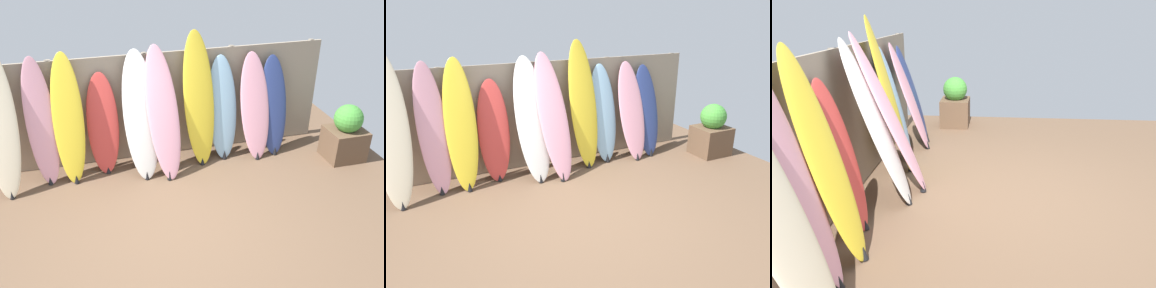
% 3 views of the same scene
% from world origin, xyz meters
% --- Properties ---
extents(ground, '(7.68, 7.68, 0.00)m').
position_xyz_m(ground, '(0.00, 0.00, 0.00)').
color(ground, brown).
extents(fence_back, '(6.08, 0.11, 1.80)m').
position_xyz_m(fence_back, '(-0.00, 2.01, 0.90)').
color(fence_back, gray).
rests_on(fence_back, ground).
extents(surfboard_cream_0, '(0.51, 0.77, 2.10)m').
position_xyz_m(surfboard_cream_0, '(-2.19, 1.56, 1.04)').
color(surfboard_cream_0, beige).
rests_on(surfboard_cream_0, ground).
extents(surfboard_pink_1, '(0.48, 0.54, 1.93)m').
position_xyz_m(surfboard_pink_1, '(-1.65, 1.68, 0.95)').
color(surfboard_pink_1, pink).
rests_on(surfboard_pink_1, ground).
extents(surfboard_yellow_2, '(0.50, 0.62, 1.97)m').
position_xyz_m(surfboard_yellow_2, '(-1.25, 1.65, 0.97)').
color(surfboard_yellow_2, yellow).
rests_on(surfboard_yellow_2, ground).
extents(surfboard_red_3, '(0.53, 0.46, 1.60)m').
position_xyz_m(surfboard_red_3, '(-0.75, 1.74, 0.79)').
color(surfboard_red_3, '#D13D38').
rests_on(surfboard_red_3, ground).
extents(surfboard_white_4, '(0.54, 0.73, 1.94)m').
position_xyz_m(surfboard_white_4, '(-0.18, 1.54, 0.96)').
color(surfboard_white_4, white).
rests_on(surfboard_white_4, ground).
extents(surfboard_pink_5, '(0.57, 0.90, 1.99)m').
position_xyz_m(surfboard_pink_5, '(0.16, 1.49, 0.98)').
color(surfboard_pink_5, pink).
rests_on(surfboard_pink_5, ground).
extents(surfboard_yellow_6, '(0.55, 0.60, 2.15)m').
position_xyz_m(surfboard_yellow_6, '(0.79, 1.66, 1.07)').
color(surfboard_yellow_6, yellow).
rests_on(surfboard_yellow_6, ground).
extents(surfboard_skyblue_7, '(0.49, 0.48, 1.72)m').
position_xyz_m(surfboard_skyblue_7, '(1.20, 1.71, 0.85)').
color(surfboard_skyblue_7, '#8CB7D6').
rests_on(surfboard_skyblue_7, ground).
extents(surfboard_pink_8, '(0.51, 0.63, 1.74)m').
position_xyz_m(surfboard_pink_8, '(1.74, 1.61, 0.86)').
color(surfboard_pink_8, pink).
rests_on(surfboard_pink_8, ground).
extents(surfboard_navy_9, '(0.49, 0.56, 1.66)m').
position_xyz_m(surfboard_navy_9, '(2.09, 1.64, 0.82)').
color(surfboard_navy_9, navy).
rests_on(surfboard_navy_9, ground).
extents(planter_box, '(0.62, 0.55, 0.97)m').
position_xyz_m(planter_box, '(3.17, 1.03, 0.44)').
color(planter_box, brown).
rests_on(planter_box, ground).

